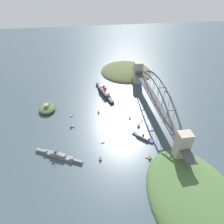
{
  "coord_description": "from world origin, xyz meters",
  "views": [
    {
      "loc": [
        -290.49,
        124.4,
        227.87
      ],
      "look_at": [
        0.0,
        79.84,
        8.0
      ],
      "focal_mm": 31.46,
      "sensor_mm": 36.0,
      "label": 1
    }
  ],
  "objects_px": {
    "naval_cruiser": "(58,155)",
    "small_boat_2": "(72,116)",
    "seaplane_taxiing_near_bridge": "(166,90)",
    "small_boat_7": "(139,125)",
    "small_boat_0": "(72,125)",
    "small_boat_3": "(142,121)",
    "small_boat_1": "(103,142)",
    "ocean_liner": "(104,92)",
    "harbor_ferry_steamer": "(143,137)",
    "fort_island_mid_harbor": "(47,108)",
    "small_boat_4": "(150,156)",
    "small_boat_8": "(130,117)",
    "small_boat_5": "(100,158)",
    "channel_marker_buoy": "(132,100)",
    "harbor_arch_bridge": "(154,99)",
    "small_boat_6": "(99,111)"
  },
  "relations": [
    {
      "from": "ocean_liner",
      "to": "channel_marker_buoy",
      "type": "height_order",
      "value": "ocean_liner"
    },
    {
      "from": "harbor_arch_bridge",
      "to": "small_boat_5",
      "type": "xyz_separation_m",
      "value": [
        -101.66,
        112.42,
        -24.35
      ]
    },
    {
      "from": "small_boat_2",
      "to": "channel_marker_buoy",
      "type": "distance_m",
      "value": 129.1
    },
    {
      "from": "small_boat_8",
      "to": "small_boat_1",
      "type": "bearing_deg",
      "value": 133.7
    },
    {
      "from": "small_boat_3",
      "to": "small_boat_5",
      "type": "bearing_deg",
      "value": 132.76
    },
    {
      "from": "small_boat_0",
      "to": "small_boat_1",
      "type": "height_order",
      "value": "small_boat_0"
    },
    {
      "from": "small_boat_7",
      "to": "small_boat_8",
      "type": "height_order",
      "value": "small_boat_7"
    },
    {
      "from": "small_boat_1",
      "to": "small_boat_3",
      "type": "height_order",
      "value": "small_boat_3"
    },
    {
      "from": "small_boat_3",
      "to": "small_boat_4",
      "type": "height_order",
      "value": "small_boat_4"
    },
    {
      "from": "naval_cruiser",
      "to": "small_boat_0",
      "type": "xyz_separation_m",
      "value": [
        65.86,
        -18.71,
        1.04
      ]
    },
    {
      "from": "naval_cruiser",
      "to": "small_boat_4",
      "type": "distance_m",
      "value": 134.63
    },
    {
      "from": "seaplane_taxiing_near_bridge",
      "to": "harbor_ferry_steamer",
      "type": "bearing_deg",
      "value": 145.96
    },
    {
      "from": "harbor_ferry_steamer",
      "to": "small_boat_7",
      "type": "xyz_separation_m",
      "value": [
        29.54,
        -0.39,
        1.84
      ]
    },
    {
      "from": "seaplane_taxiing_near_bridge",
      "to": "small_boat_7",
      "type": "relative_size",
      "value": 1.14
    },
    {
      "from": "small_boat_6",
      "to": "harbor_ferry_steamer",
      "type": "bearing_deg",
      "value": -140.76
    },
    {
      "from": "ocean_liner",
      "to": "channel_marker_buoy",
      "type": "bearing_deg",
      "value": -123.53
    },
    {
      "from": "small_boat_4",
      "to": "small_boat_7",
      "type": "height_order",
      "value": "small_boat_7"
    },
    {
      "from": "seaplane_taxiing_near_bridge",
      "to": "small_boat_3",
      "type": "xyz_separation_m",
      "value": [
        -95.01,
        84.03,
        -1.51
      ]
    },
    {
      "from": "harbor_ferry_steamer",
      "to": "small_boat_7",
      "type": "bearing_deg",
      "value": -0.76
    },
    {
      "from": "small_boat_5",
      "to": "channel_marker_buoy",
      "type": "height_order",
      "value": "small_boat_5"
    },
    {
      "from": "ocean_liner",
      "to": "fort_island_mid_harbor",
      "type": "bearing_deg",
      "value": 110.78
    },
    {
      "from": "naval_cruiser",
      "to": "harbor_ferry_steamer",
      "type": "height_order",
      "value": "naval_cruiser"
    },
    {
      "from": "ocean_liner",
      "to": "fort_island_mid_harbor",
      "type": "relative_size",
      "value": 2.43
    },
    {
      "from": "small_boat_1",
      "to": "harbor_ferry_steamer",
      "type": "bearing_deg",
      "value": -89.47
    },
    {
      "from": "harbor_arch_bridge",
      "to": "small_boat_6",
      "type": "bearing_deg",
      "value": 83.45
    },
    {
      "from": "naval_cruiser",
      "to": "harbor_ferry_steamer",
      "type": "bearing_deg",
      "value": -81.91
    },
    {
      "from": "ocean_liner",
      "to": "seaplane_taxiing_near_bridge",
      "type": "xyz_separation_m",
      "value": [
        -8.56,
        -139.88,
        -3.69
      ]
    },
    {
      "from": "small_boat_0",
      "to": "small_boat_1",
      "type": "bearing_deg",
      "value": -133.61
    },
    {
      "from": "fort_island_mid_harbor",
      "to": "small_boat_2",
      "type": "distance_m",
      "value": 53.13
    },
    {
      "from": "harbor_ferry_steamer",
      "to": "small_boat_4",
      "type": "relative_size",
      "value": 3.16
    },
    {
      "from": "small_boat_0",
      "to": "small_boat_3",
      "type": "relative_size",
      "value": 0.91
    },
    {
      "from": "seaplane_taxiing_near_bridge",
      "to": "small_boat_7",
      "type": "xyz_separation_m",
      "value": [
        -109.2,
        93.33,
        1.99
      ]
    },
    {
      "from": "small_boat_3",
      "to": "small_boat_8",
      "type": "height_order",
      "value": "small_boat_8"
    },
    {
      "from": "fort_island_mid_harbor",
      "to": "naval_cruiser",
      "type": "bearing_deg",
      "value": -166.81
    },
    {
      "from": "small_boat_4",
      "to": "seaplane_taxiing_near_bridge",
      "type": "bearing_deg",
      "value": -27.93
    },
    {
      "from": "harbor_arch_bridge",
      "to": "small_boat_2",
      "type": "bearing_deg",
      "value": 86.63
    },
    {
      "from": "seaplane_taxiing_near_bridge",
      "to": "channel_marker_buoy",
      "type": "bearing_deg",
      "value": 107.3
    },
    {
      "from": "naval_cruiser",
      "to": "small_boat_2",
      "type": "relative_size",
      "value": 9.79
    },
    {
      "from": "small_boat_8",
      "to": "harbor_ferry_steamer",
      "type": "bearing_deg",
      "value": -169.37
    },
    {
      "from": "small_boat_5",
      "to": "small_boat_3",
      "type": "bearing_deg",
      "value": -47.24
    },
    {
      "from": "small_boat_0",
      "to": "small_boat_1",
      "type": "distance_m",
      "value": 68.68
    },
    {
      "from": "harbor_ferry_steamer",
      "to": "channel_marker_buoy",
      "type": "bearing_deg",
      "value": -3.76
    },
    {
      "from": "naval_cruiser",
      "to": "small_boat_6",
      "type": "distance_m",
      "value": 121.16
    },
    {
      "from": "small_boat_1",
      "to": "ocean_liner",
      "type": "bearing_deg",
      "value": -7.83
    },
    {
      "from": "channel_marker_buoy",
      "to": "small_boat_1",
      "type": "bearing_deg",
      "value": 146.7
    },
    {
      "from": "harbor_arch_bridge",
      "to": "small_boat_2",
      "type": "relative_size",
      "value": 41.76
    },
    {
      "from": "ocean_liner",
      "to": "small_boat_8",
      "type": "height_order",
      "value": "ocean_liner"
    },
    {
      "from": "small_boat_2",
      "to": "small_boat_6",
      "type": "bearing_deg",
      "value": -86.94
    },
    {
      "from": "harbor_ferry_steamer",
      "to": "small_boat_3",
      "type": "bearing_deg",
      "value": -12.5
    },
    {
      "from": "ocean_liner",
      "to": "small_boat_3",
      "type": "distance_m",
      "value": 117.79
    }
  ]
}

